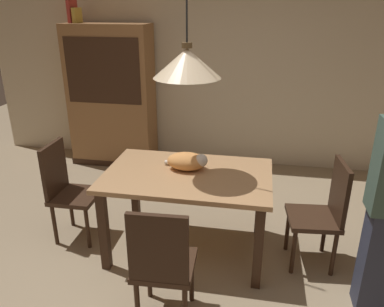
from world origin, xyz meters
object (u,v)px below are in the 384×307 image
at_px(chair_left_side, 67,187).
at_px(dining_table, 188,184).
at_px(book_yellow_short, 77,15).
at_px(pendant_lamp, 187,63).
at_px(cat_sleeping, 188,161).
at_px(book_red_tall, 72,11).
at_px(hutch_bookcase, 112,99).
at_px(chair_near_front, 162,262).
at_px(chair_right_side, 324,210).

bearing_deg(chair_left_side, dining_table, 0.06).
bearing_deg(chair_left_side, book_yellow_short, 109.27).
bearing_deg(pendant_lamp, chair_left_side, -179.94).
xyz_separation_m(cat_sleeping, book_red_tall, (-1.81, 1.75, 1.16)).
xyz_separation_m(hutch_bookcase, book_yellow_short, (-0.37, 0.00, 1.05)).
bearing_deg(book_yellow_short, dining_table, -45.92).
relative_size(cat_sleeping, book_red_tall, 1.40).
xyz_separation_m(book_red_tall, book_yellow_short, (0.06, 0.00, -0.05)).
xyz_separation_m(cat_sleeping, pendant_lamp, (0.01, -0.08, 0.84)).
xyz_separation_m(dining_table, pendant_lamp, (-0.00, 0.00, 1.01)).
relative_size(chair_left_side, pendant_lamp, 0.72).
xyz_separation_m(chair_left_side, pendant_lamp, (1.13, 0.00, 1.15)).
xyz_separation_m(chair_left_side, cat_sleeping, (1.12, 0.08, 0.32)).
distance_m(cat_sleeping, book_yellow_short, 2.71).
height_order(chair_left_side, cat_sleeping, chair_left_side).
bearing_deg(pendant_lamp, cat_sleeping, 99.16).
distance_m(chair_near_front, chair_right_side, 1.43).
bearing_deg(hutch_bookcase, chair_left_side, -81.73).
height_order(chair_left_side, chair_near_front, same).
height_order(book_red_tall, book_yellow_short, book_red_tall).
relative_size(chair_near_front, cat_sleeping, 2.38).
height_order(dining_table, cat_sleeping, cat_sleeping).
xyz_separation_m(chair_right_side, pendant_lamp, (-1.13, -0.01, 1.15)).
relative_size(chair_right_side, cat_sleeping, 2.38).
relative_size(chair_near_front, book_yellow_short, 4.65).
relative_size(chair_right_side, book_red_tall, 3.32).
height_order(pendant_lamp, book_red_tall, pendant_lamp).
relative_size(cat_sleeping, pendant_lamp, 0.30).
distance_m(hutch_bookcase, book_yellow_short, 1.11).
bearing_deg(chair_left_side, chair_right_side, 0.22).
relative_size(chair_left_side, book_red_tall, 3.32).
relative_size(chair_left_side, book_yellow_short, 4.65).
bearing_deg(book_yellow_short, pendant_lamp, -45.92).
height_order(chair_left_side, chair_right_side, same).
bearing_deg(book_red_tall, chair_left_side, -69.15).
bearing_deg(pendant_lamp, book_red_tall, 134.99).
height_order(hutch_bookcase, book_red_tall, book_red_tall).
bearing_deg(pendant_lamp, chair_right_side, 0.38).
height_order(chair_right_side, book_yellow_short, book_yellow_short).
height_order(dining_table, hutch_bookcase, hutch_bookcase).
relative_size(pendant_lamp, hutch_bookcase, 0.70).
bearing_deg(pendant_lamp, book_yellow_short, 134.08).
distance_m(dining_table, chair_right_side, 1.14).
relative_size(chair_left_side, chair_near_front, 1.00).
height_order(chair_right_side, pendant_lamp, pendant_lamp).
bearing_deg(chair_left_side, book_red_tall, 110.85).
xyz_separation_m(chair_left_side, chair_right_side, (2.26, 0.01, 0.00)).
height_order(dining_table, book_yellow_short, book_yellow_short).
bearing_deg(hutch_bookcase, chair_near_front, -62.65).
height_order(dining_table, pendant_lamp, pendant_lamp).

